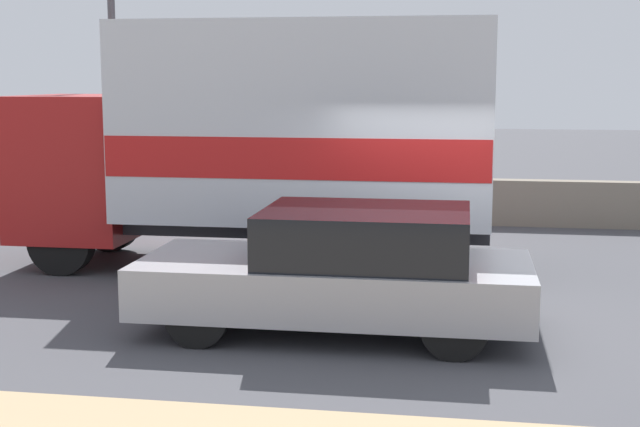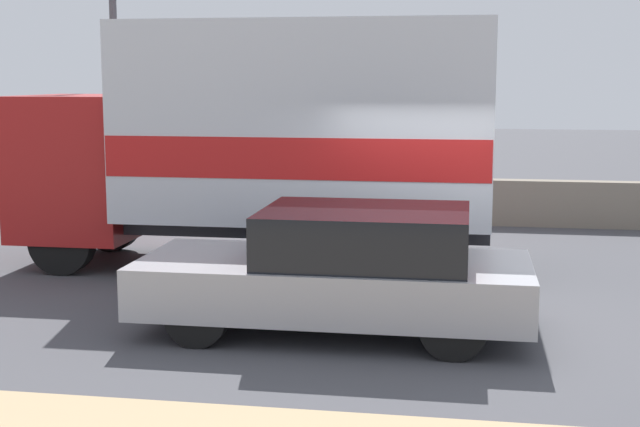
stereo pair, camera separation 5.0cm
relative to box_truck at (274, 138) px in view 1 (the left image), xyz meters
The scene contains 4 objects.
ground_plane 4.05m from the box_truck, 49.58° to the right, with size 80.00×80.00×0.00m, color #47474C.
stone_wall_backdrop 5.32m from the box_truck, 63.18° to the left, with size 60.00×0.35×0.88m.
box_truck is the anchor object (origin of this frame).
car_hatchback 3.67m from the box_truck, 64.92° to the right, with size 4.31×1.89×1.39m.
Camera 1 is at (0.46, -10.00, 2.82)m, focal length 50.00 mm.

